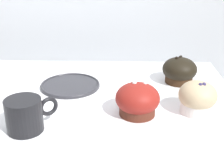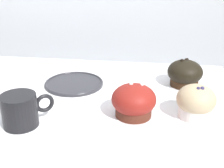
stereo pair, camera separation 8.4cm
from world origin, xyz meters
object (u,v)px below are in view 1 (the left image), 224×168
(serving_plate, at_px, (70,85))
(muffin_front_center, at_px, (197,98))
(muffin_back_right, at_px, (179,71))
(muffin_back_left, at_px, (137,100))
(coffee_cup, at_px, (25,114))

(serving_plate, bearing_deg, muffin_front_center, -23.67)
(muffin_front_center, height_order, serving_plate, muffin_front_center)
(muffin_front_center, bearing_deg, muffin_back_right, 93.43)
(muffin_back_left, relative_size, coffee_cup, 0.99)
(muffin_front_center, relative_size, serving_plate, 0.54)
(coffee_cup, bearing_deg, muffin_back_right, 35.95)
(serving_plate, bearing_deg, coffee_cup, -104.51)
(muffin_front_center, relative_size, muffin_back_right, 0.91)
(muffin_back_left, height_order, coffee_cup, muffin_back_left)
(muffin_front_center, height_order, coffee_cup, muffin_front_center)
(coffee_cup, bearing_deg, serving_plate, 75.49)
(muffin_back_right, height_order, serving_plate, muffin_back_right)
(muffin_front_center, xyz_separation_m, muffin_back_left, (-0.15, -0.01, -0.00))
(muffin_back_left, bearing_deg, muffin_back_right, 56.06)
(muffin_back_left, height_order, muffin_back_right, muffin_back_left)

